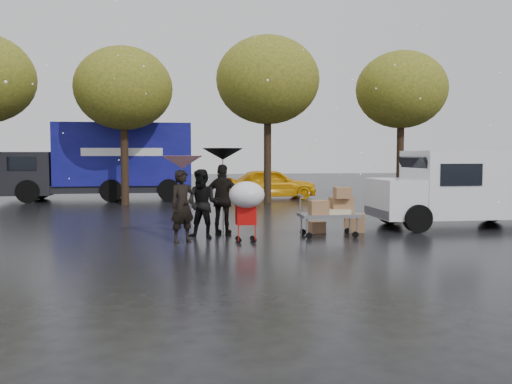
{
  "coord_description": "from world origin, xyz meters",
  "views": [
    {
      "loc": [
        -1.4,
        -12.97,
        2.1
      ],
      "look_at": [
        0.67,
        1.0,
        1.11
      ],
      "focal_mm": 38.0,
      "sensor_mm": 36.0,
      "label": 1
    }
  ],
  "objects": [
    {
      "name": "vendor_cart",
      "position": [
        2.53,
        0.33,
        0.73
      ],
      "size": [
        1.52,
        0.8,
        1.27
      ],
      "color": "slate",
      "rests_on": "ground"
    },
    {
      "name": "person_black",
      "position": [
        -0.2,
        1.0,
        0.92
      ],
      "size": [
        1.17,
        0.81,
        1.85
      ],
      "primitive_type": "imported",
      "rotation": [
        0.0,
        0.0,
        2.77
      ],
      "color": "black",
      "rests_on": "ground"
    },
    {
      "name": "umbrella_pink",
      "position": [
        -1.25,
        -0.01,
        1.91
      ],
      "size": [
        0.99,
        0.99,
        2.07
      ],
      "color": "#4C4C4C",
      "rests_on": "ground"
    },
    {
      "name": "person_pink",
      "position": [
        -1.25,
        -0.01,
        0.86
      ],
      "size": [
        0.75,
        0.66,
        1.73
      ],
      "primitive_type": "imported",
      "rotation": [
        0.0,
        0.0,
        0.49
      ],
      "color": "black",
      "rests_on": "ground"
    },
    {
      "name": "box_ground_near",
      "position": [
        3.38,
        1.09,
        0.25
      ],
      "size": [
        0.67,
        0.6,
        0.5
      ],
      "primitive_type": "cube",
      "rotation": [
        0.0,
        0.0,
        -0.35
      ],
      "color": "#9B6843",
      "rests_on": "ground"
    },
    {
      "name": "shopping_cart",
      "position": [
        0.25,
        -0.34,
        1.06
      ],
      "size": [
        0.84,
        0.84,
        1.46
      ],
      "color": "red",
      "rests_on": "ground"
    },
    {
      "name": "umbrella_black",
      "position": [
        -0.2,
        1.0,
        2.1
      ],
      "size": [
        1.07,
        1.07,
        2.26
      ],
      "color": "#4C4C4C",
      "rests_on": "ground"
    },
    {
      "name": "ground",
      "position": [
        0.0,
        0.0,
        0.0
      ],
      "size": [
        90.0,
        90.0,
        0.0
      ],
      "primitive_type": "plane",
      "color": "black",
      "rests_on": "ground"
    },
    {
      "name": "box_ground_far",
      "position": [
        2.32,
        1.01,
        0.15
      ],
      "size": [
        0.44,
        0.36,
        0.31
      ],
      "primitive_type": "cube",
      "rotation": [
        0.0,
        0.0,
        0.13
      ],
      "color": "#9B6843",
      "rests_on": "ground"
    },
    {
      "name": "tree_row",
      "position": [
        -0.47,
        10.0,
        5.02
      ],
      "size": [
        21.6,
        4.4,
        7.12
      ],
      "color": "black",
      "rests_on": "ground"
    },
    {
      "name": "white_van",
      "position": [
        6.82,
        1.62,
        1.16
      ],
      "size": [
        4.91,
        2.18,
        2.2
      ],
      "color": "white",
      "rests_on": "ground"
    },
    {
      "name": "person_middle",
      "position": [
        -0.75,
        0.51,
        0.86
      ],
      "size": [
        1.03,
        0.94,
        1.73
      ],
      "primitive_type": "imported",
      "rotation": [
        0.0,
        0.0,
        -0.41
      ],
      "color": "black",
      "rests_on": "ground"
    },
    {
      "name": "blue_truck",
      "position": [
        -4.56,
        12.61,
        1.76
      ],
      "size": [
        8.3,
        2.6,
        3.5
      ],
      "color": "#0B105C",
      "rests_on": "ground"
    },
    {
      "name": "yellow_taxi",
      "position": [
        3.06,
        12.16,
        0.72
      ],
      "size": [
        4.29,
        1.91,
        1.43
      ],
      "primitive_type": "imported",
      "rotation": [
        0.0,
        0.0,
        1.62
      ],
      "color": "#FFB60D",
      "rests_on": "ground"
    }
  ]
}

